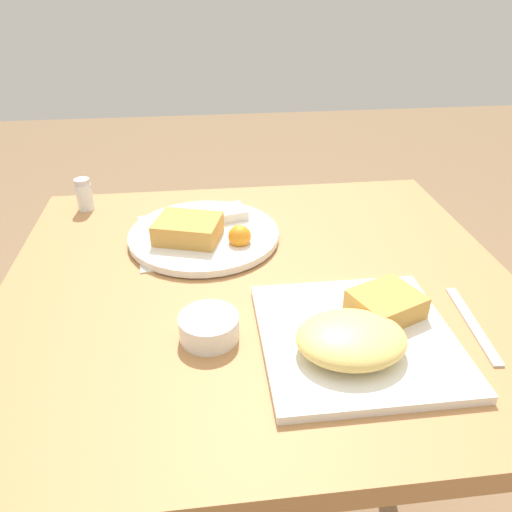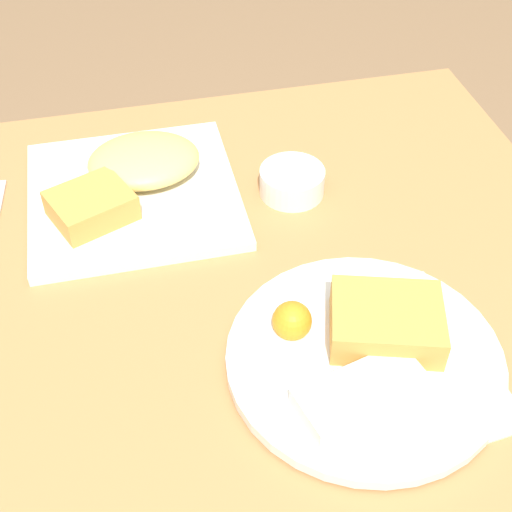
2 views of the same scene
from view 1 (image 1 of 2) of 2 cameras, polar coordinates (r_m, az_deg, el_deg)
dining_table at (r=0.93m, az=0.48°, el=-7.87°), size 0.89×0.83×0.77m
menu_card at (r=1.01m, az=-7.86°, el=2.13°), size 0.21×0.25×0.00m
plate_square_near at (r=0.74m, az=11.66°, el=-8.65°), size 0.28×0.28×0.06m
plate_oval_far at (r=0.99m, az=-6.10°, el=2.76°), size 0.30×0.30×0.05m
sauce_ramekin at (r=0.74m, az=-5.39°, el=-8.02°), size 0.09×0.09×0.04m
salt_shaker at (r=1.18m, az=-19.00°, el=6.46°), size 0.03×0.03×0.07m
butter_knife at (r=0.84m, az=23.48°, el=-7.12°), size 0.03×0.19×0.00m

